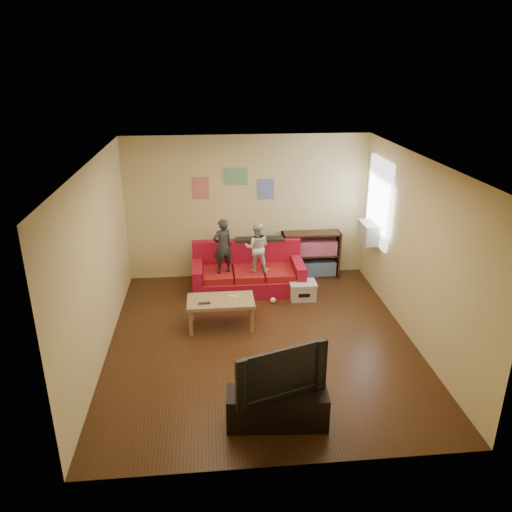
{
  "coord_description": "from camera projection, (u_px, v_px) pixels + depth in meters",
  "views": [
    {
      "loc": [
        -0.71,
        -6.47,
        3.94
      ],
      "look_at": [
        0.0,
        0.8,
        1.05
      ],
      "focal_mm": 35.0,
      "sensor_mm": 36.0,
      "label": 1
    }
  ],
  "objects": [
    {
      "name": "tissue",
      "position": [
        273.0,
        300.0,
        8.64
      ],
      "size": [
        0.12,
        0.12,
        0.1
      ],
      "primitive_type": "sphere",
      "rotation": [
        0.0,
        0.0,
        -0.24
      ],
      "color": "white",
      "rests_on": "ground"
    },
    {
      "name": "bookshelf",
      "position": [
        310.0,
        257.0,
        9.59
      ],
      "size": [
        1.11,
        0.33,
        0.89
      ],
      "color": "#3C2416",
      "rests_on": "ground"
    },
    {
      "name": "file_box",
      "position": [
        303.0,
        290.0,
        8.74
      ],
      "size": [
        0.46,
        0.35,
        0.32
      ],
      "color": "silver",
      "rests_on": "ground"
    },
    {
      "name": "tv_stand",
      "position": [
        277.0,
        408.0,
        5.71
      ],
      "size": [
        1.18,
        0.47,
        0.43
      ],
      "primitive_type": "cube",
      "rotation": [
        0.0,
        0.0,
        -0.08
      ],
      "color": "black",
      "rests_on": "ground"
    },
    {
      "name": "child_a",
      "position": [
        223.0,
        246.0,
        8.66
      ],
      "size": [
        0.42,
        0.35,
        0.98
      ],
      "primitive_type": "imported",
      "rotation": [
        0.0,
        0.0,
        3.53
      ],
      "color": "#24282B",
      "rests_on": "sofa"
    },
    {
      "name": "sofa",
      "position": [
        248.0,
        274.0,
        9.09
      ],
      "size": [
        1.99,
        0.92,
        0.88
      ],
      "color": "#AA102B",
      "rests_on": "ground"
    },
    {
      "name": "artwork_center",
      "position": [
        236.0,
        177.0,
        9.06
      ],
      "size": [
        0.42,
        0.01,
        0.32
      ],
      "primitive_type": "cube",
      "color": "#72B27F",
      "rests_on": "room_shell"
    },
    {
      "name": "television",
      "position": [
        278.0,
        369.0,
        5.51
      ],
      "size": [
        1.08,
        0.49,
        0.63
      ],
      "primitive_type": "imported",
      "rotation": [
        0.0,
        0.0,
        0.32
      ],
      "color": "black",
      "rests_on": "tv_stand"
    },
    {
      "name": "artwork_right",
      "position": [
        266.0,
        189.0,
        9.21
      ],
      "size": [
        0.3,
        0.01,
        0.38
      ],
      "primitive_type": "cube",
      "color": "#727FCC",
      "rests_on": "room_shell"
    },
    {
      "name": "remote",
      "position": [
        204.0,
        303.0,
        7.59
      ],
      "size": [
        0.19,
        0.06,
        0.02
      ],
      "primitive_type": "cube",
      "rotation": [
        0.0,
        0.0,
        0.05
      ],
      "color": "black",
      "rests_on": "coffee_table"
    },
    {
      "name": "child_b",
      "position": [
        257.0,
        247.0,
        8.73
      ],
      "size": [
        0.48,
        0.39,
        0.9
      ],
      "primitive_type": "imported",
      "rotation": [
        0.0,
        0.0,
        3.01
      ],
      "color": "silver",
      "rests_on": "sofa"
    },
    {
      "name": "game_controller",
      "position": [
        233.0,
        297.0,
        7.79
      ],
      "size": [
        0.14,
        0.08,
        0.03
      ],
      "primitive_type": "cube",
      "rotation": [
        0.0,
        0.0,
        -0.29
      ],
      "color": "white",
      "rests_on": "coffee_table"
    },
    {
      "name": "coffee_table",
      "position": [
        221.0,
        303.0,
        7.76
      ],
      "size": [
        1.04,
        0.57,
        0.47
      ],
      "color": "#A2805B",
      "rests_on": "ground"
    },
    {
      "name": "window",
      "position": [
        379.0,
        202.0,
        8.62
      ],
      "size": [
        0.04,
        1.08,
        1.48
      ],
      "primitive_type": "cube",
      "color": "white",
      "rests_on": "room_shell"
    },
    {
      "name": "artwork_left",
      "position": [
        201.0,
        188.0,
        9.08
      ],
      "size": [
        0.3,
        0.01,
        0.4
      ],
      "primitive_type": "cube",
      "color": "#D87266",
      "rests_on": "room_shell"
    },
    {
      "name": "room_shell",
      "position": [
        262.0,
        257.0,
        7.0
      ],
      "size": [
        4.52,
        5.02,
        2.72
      ],
      "color": "#402412",
      "rests_on": "ground"
    },
    {
      "name": "ac_unit",
      "position": [
        369.0,
        233.0,
        8.82
      ],
      "size": [
        0.28,
        0.55,
        0.35
      ],
      "primitive_type": "cube",
      "color": "#B7B2A3",
      "rests_on": "window"
    }
  ]
}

